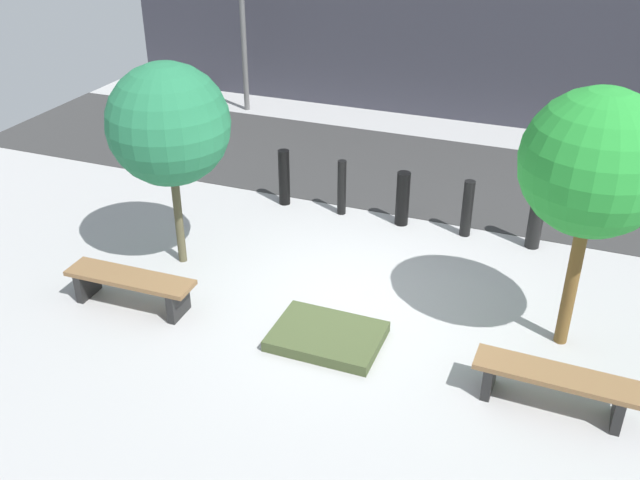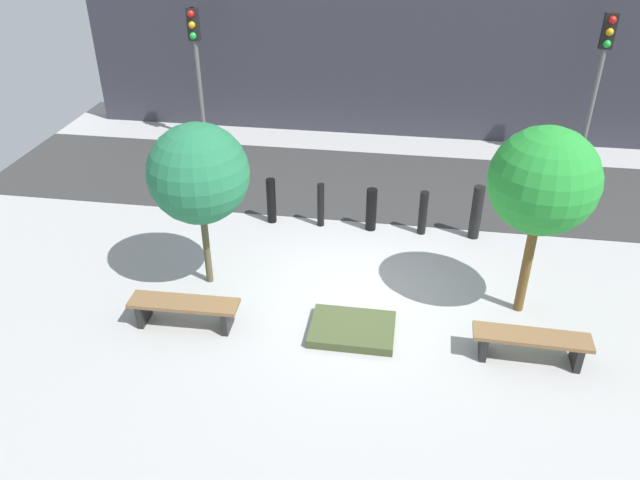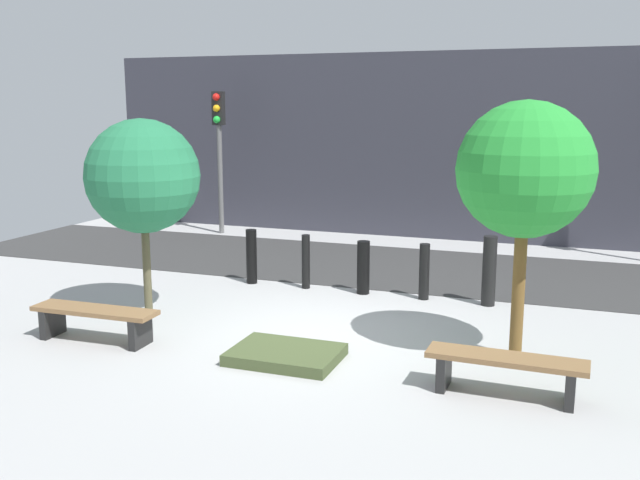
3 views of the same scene
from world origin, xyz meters
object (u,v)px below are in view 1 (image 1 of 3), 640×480
at_px(planter_bed, 327,336).
at_px(tree_behind_left_bench, 169,125).
at_px(bollard_left, 342,188).
at_px(tree_behind_right_bench, 595,164).
at_px(bollard_far_right, 537,214).
at_px(bollard_right, 467,208).
at_px(traffic_light_west, 241,4).
at_px(bench_right, 554,382).
at_px(bollard_far_left, 284,177).
at_px(bench_left, 131,284).
at_px(bollard_center, 403,199).

relative_size(planter_bed, tree_behind_left_bench, 0.45).
bearing_deg(bollard_left, tree_behind_left_bench, -125.54).
xyz_separation_m(tree_behind_right_bench, bollard_far_right, (-0.61, 2.27, -1.77)).
height_order(tree_behind_right_bench, bollard_right, tree_behind_right_bench).
relative_size(tree_behind_left_bench, traffic_light_west, 0.86).
height_order(bench_right, tree_behind_right_bench, tree_behind_right_bench).
bearing_deg(bollard_far_left, traffic_light_west, 123.85).
bearing_deg(bench_left, traffic_light_west, 104.52).
distance_m(tree_behind_right_bench, bollard_left, 4.69).
bearing_deg(planter_bed, tree_behind_left_bench, 158.47).
bearing_deg(tree_behind_right_bench, bollard_far_right, 105.00).
distance_m(bench_left, tree_behind_left_bench, 2.14).
xyz_separation_m(bollard_far_left, bollard_left, (1.02, 0.00, -0.01)).
bearing_deg(bollard_far_left, bollard_left, 0.00).
relative_size(bench_left, bollard_right, 1.92).
height_order(bench_left, bollard_far_right, bollard_far_right).
relative_size(bench_right, tree_behind_right_bench, 0.54).
bearing_deg(tree_behind_left_bench, planter_bed, -21.53).
bearing_deg(tree_behind_right_bench, bench_right, -90.00).
bearing_deg(bollard_right, bollard_center, 180.00).
height_order(bollard_left, bollard_right, bollard_left).
xyz_separation_m(tree_behind_right_bench, bollard_center, (-2.64, 2.27, -1.88)).
bearing_deg(bollard_center, bench_right, -53.10).
distance_m(bench_left, traffic_light_west, 8.25).
distance_m(bench_right, bollard_far_left, 5.85).
distance_m(planter_bed, traffic_light_west, 9.20).
relative_size(bollard_center, bollard_right, 0.97).
bearing_deg(bench_left, tree_behind_right_bench, 11.85).
relative_size(tree_behind_left_bench, bollard_far_right, 2.65).
height_order(bollard_left, bollard_center, bollard_left).
xyz_separation_m(planter_bed, traffic_light_west, (-4.83, 7.49, 2.27)).
bearing_deg(bollard_center, planter_bed, -90.00).
bearing_deg(bollard_left, bollard_far_left, 180.00).
height_order(planter_bed, bollard_right, bollard_right).
distance_m(planter_bed, bollard_center, 3.34).
bearing_deg(planter_bed, bollard_far_left, 121.48).
relative_size(bollard_left, bollard_center, 1.05).
relative_size(planter_bed, tree_behind_right_bench, 0.42).
bearing_deg(tree_behind_left_bench, tree_behind_right_bench, 0.00).
bearing_deg(planter_bed, tree_behind_right_bench, 21.53).
height_order(bench_left, bollard_left, bollard_left).
bearing_deg(bollard_far_left, tree_behind_right_bench, -25.97).
xyz_separation_m(bollard_center, bollard_right, (1.02, 0.00, 0.01)).
bearing_deg(bollard_left, bollard_center, 0.00).
height_order(bench_right, bollard_center, bollard_center).
xyz_separation_m(bench_left, bench_right, (5.28, 0.00, -0.00)).
distance_m(bench_right, traffic_light_west, 10.91).
bearing_deg(tree_behind_left_bench, bollard_far_right, 25.97).
xyz_separation_m(tree_behind_right_bench, bollard_far_left, (-4.67, 2.27, -1.85)).
bearing_deg(bollard_center, bollard_far_right, 0.00).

